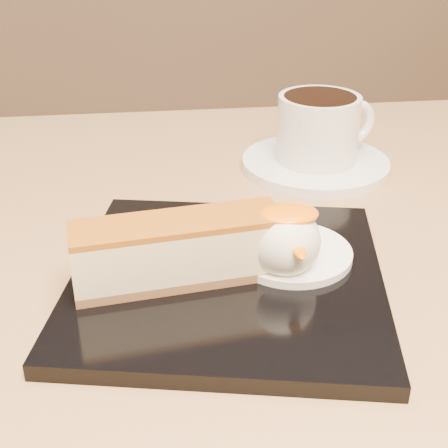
{
  "coord_description": "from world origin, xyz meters",
  "views": [
    {
      "loc": [
        -0.04,
        -0.39,
        0.97
      ],
      "look_at": [
        0.01,
        0.01,
        0.76
      ],
      "focal_mm": 50.0,
      "sensor_mm": 36.0,
      "label": 1
    }
  ],
  "objects": [
    {
      "name": "table",
      "position": [
        0.0,
        0.0,
        0.56
      ],
      "size": [
        0.8,
        0.8,
        0.72
      ],
      "color": "black",
      "rests_on": "ground"
    },
    {
      "name": "dessert_plate",
      "position": [
        0.01,
        -0.01,
        0.73
      ],
      "size": [
        0.26,
        0.26,
        0.01
      ],
      "primitive_type": "cube",
      "rotation": [
        0.0,
        0.0,
        -0.21
      ],
      "color": "black",
      "rests_on": "table"
    },
    {
      "name": "cheesecake",
      "position": [
        -0.03,
        -0.02,
        0.76
      ],
      "size": [
        0.15,
        0.06,
        0.05
      ],
      "rotation": [
        0.0,
        0.0,
        0.13
      ],
      "color": "brown",
      "rests_on": "dessert_plate"
    },
    {
      "name": "cream_smear",
      "position": [
        0.06,
        0.0,
        0.73
      ],
      "size": [
        0.09,
        0.09,
        0.01
      ],
      "primitive_type": "cylinder",
      "color": "white",
      "rests_on": "dessert_plate"
    },
    {
      "name": "ice_cream_scoop",
      "position": [
        0.05,
        -0.02,
        0.76
      ],
      "size": [
        0.05,
        0.05,
        0.05
      ],
      "primitive_type": "sphere",
      "color": "white",
      "rests_on": "cream_smear"
    },
    {
      "name": "mango_sauce",
      "position": [
        0.05,
        -0.01,
        0.78
      ],
      "size": [
        0.04,
        0.03,
        0.01
      ],
      "primitive_type": "ellipsoid",
      "color": "orange",
      "rests_on": "ice_cream_scoop"
    },
    {
      "name": "mint_sprig",
      "position": [
        0.03,
        0.03,
        0.74
      ],
      "size": [
        0.03,
        0.02,
        0.0
      ],
      "color": "green",
      "rests_on": "cream_smear"
    },
    {
      "name": "saucer",
      "position": [
        0.12,
        0.19,
        0.72
      ],
      "size": [
        0.15,
        0.15,
        0.01
      ],
      "primitive_type": "cylinder",
      "color": "white",
      "rests_on": "table"
    },
    {
      "name": "coffee_cup",
      "position": [
        0.13,
        0.19,
        0.76
      ],
      "size": [
        0.11,
        0.08,
        0.07
      ],
      "rotation": [
        0.0,
        0.0,
        0.3
      ],
      "color": "white",
      "rests_on": "saucer"
    }
  ]
}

